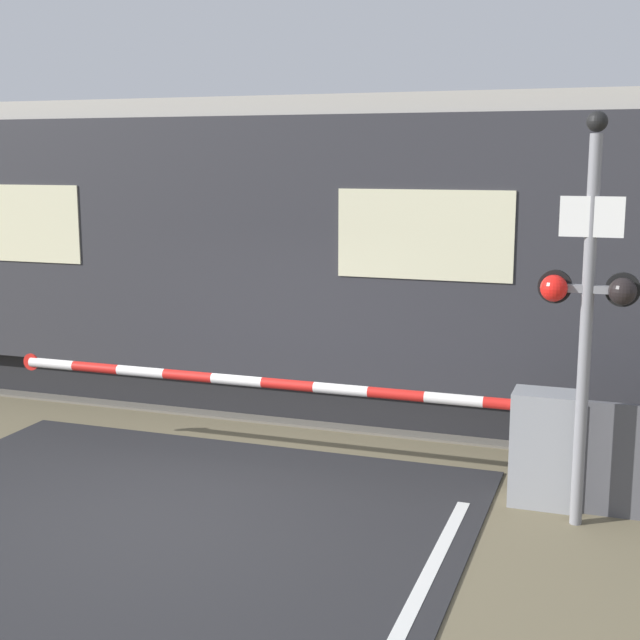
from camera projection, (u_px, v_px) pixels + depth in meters
name	position (u px, v px, depth m)	size (l,w,h in m)	color
ground_plane	(170.00, 507.00, 8.60)	(80.00, 80.00, 0.00)	#6B6047
track_bed	(321.00, 392.00, 12.71)	(36.00, 3.20, 0.13)	#666056
train	(83.00, 241.00, 13.58)	(20.55, 3.19, 4.07)	black
crossing_barrier	(484.00, 434.00, 8.78)	(6.28, 0.44, 1.12)	gray
signal_post	(588.00, 297.00, 7.83)	(0.88, 0.26, 3.72)	gray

